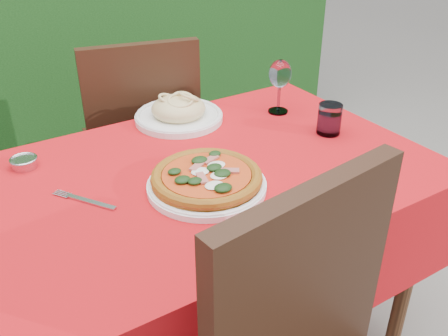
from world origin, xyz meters
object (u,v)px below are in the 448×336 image
pizza_plate (207,180)px  pasta_plate (179,112)px  water_glass (329,120)px  fork (91,202)px  wine_glass (280,76)px  steel_ramekin (24,163)px  chair_far (142,136)px

pizza_plate → pasta_plate: bearing=71.5°
pizza_plate → water_glass: bearing=9.1°
water_glass → pasta_plate: bearing=136.1°
pizza_plate → water_glass: (0.50, 0.08, 0.02)m
fork → pasta_plate: bearing=4.6°
pasta_plate → wine_glass: size_ratio=1.57×
pasta_plate → steel_ramekin: 0.53m
chair_far → steel_ramekin: size_ratio=13.56×
chair_far → wine_glass: bearing=139.5°
wine_glass → steel_ramekin: 0.86m
wine_glass → fork: (-0.75, -0.21, -0.13)m
chair_far → water_glass: bearing=131.5°
pizza_plate → fork: 0.30m
pasta_plate → fork: 0.54m
chair_far → pasta_plate: chair_far is taller
water_glass → wine_glass: bearing=98.0°
wine_glass → fork: 0.79m
water_glass → fork: 0.79m
pizza_plate → steel_ramekin: size_ratio=4.47×
wine_glass → pasta_plate: bearing=159.3°
steel_ramekin → wine_glass: bearing=-4.8°
pasta_plate → steel_ramekin: bearing=-174.3°
water_glass → steel_ramekin: bearing=161.5°
chair_far → water_glass: (0.37, -0.68, 0.24)m
pizza_plate → wine_glass: size_ratio=1.67×
chair_far → pizza_plate: (-0.14, -0.76, 0.22)m
chair_far → fork: size_ratio=4.79×
chair_far → wine_glass: size_ratio=5.07×
chair_far → pizza_plate: bearing=92.9°
pasta_plate → water_glass: 0.50m
chair_far → pasta_plate: (0.01, -0.33, 0.23)m
water_glass → wine_glass: size_ratio=0.52×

